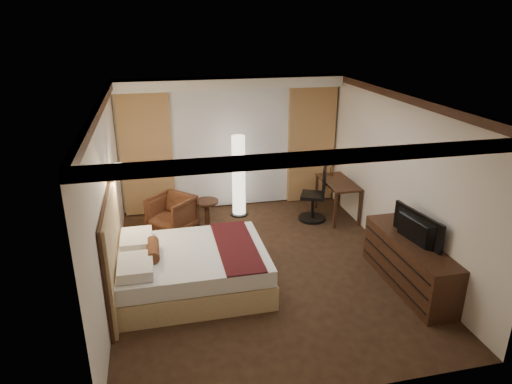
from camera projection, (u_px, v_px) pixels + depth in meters
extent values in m
cube|color=black|center=(261.00, 267.00, 7.36)|extent=(4.50, 5.50, 0.01)
cube|color=white|center=(262.00, 99.00, 6.40)|extent=(4.50, 5.50, 0.01)
cube|color=silver|center=(231.00, 143.00, 9.38)|extent=(4.50, 0.02, 2.70)
cube|color=silver|center=(107.00, 201.00, 6.41)|extent=(0.02, 5.50, 2.70)
cube|color=silver|center=(397.00, 178.00, 7.35)|extent=(0.02, 5.50, 2.70)
cube|color=white|center=(232.00, 83.00, 8.71)|extent=(4.50, 0.50, 0.20)
cube|color=silver|center=(231.00, 149.00, 9.35)|extent=(2.48, 0.04, 2.45)
cube|color=#A2754A|center=(147.00, 155.00, 8.94)|extent=(1.00, 0.14, 2.45)
cube|color=#A2754A|center=(311.00, 145.00, 9.64)|extent=(1.00, 0.14, 2.45)
imported|color=#4C2316|center=(172.00, 212.00, 8.53)|extent=(0.99, 0.99, 0.74)
imported|color=black|center=(412.00, 222.00, 6.49)|extent=(0.72, 1.08, 0.13)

